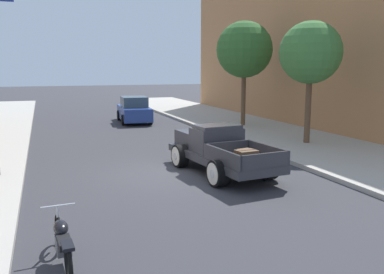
{
  "coord_description": "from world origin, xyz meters",
  "views": [
    {
      "loc": [
        -3.82,
        -12.69,
        3.47
      ],
      "look_at": [
        1.16,
        1.0,
        1.0
      ],
      "focal_mm": 38.44,
      "sensor_mm": 36.0,
      "label": 1
    }
  ],
  "objects_px": {
    "motorcycle_parked": "(63,241)",
    "car_background_blue": "(134,110)",
    "hotrod_truck_gunmetal": "(218,149)",
    "street_tree_second": "(244,50)",
    "street_tree_nearest": "(311,53)"
  },
  "relations": [
    {
      "from": "hotrod_truck_gunmetal",
      "to": "motorcycle_parked",
      "type": "height_order",
      "value": "hotrod_truck_gunmetal"
    },
    {
      "from": "street_tree_nearest",
      "to": "motorcycle_parked",
      "type": "bearing_deg",
      "value": -143.37
    },
    {
      "from": "hotrod_truck_gunmetal",
      "to": "street_tree_nearest",
      "type": "distance_m",
      "value": 7.09
    },
    {
      "from": "street_tree_nearest",
      "to": "street_tree_second",
      "type": "relative_size",
      "value": 0.9
    },
    {
      "from": "motorcycle_parked",
      "to": "street_tree_nearest",
      "type": "distance_m",
      "value": 13.98
    },
    {
      "from": "street_tree_nearest",
      "to": "street_tree_second",
      "type": "xyz_separation_m",
      "value": [
        -0.08,
        6.09,
        0.38
      ]
    },
    {
      "from": "hotrod_truck_gunmetal",
      "to": "motorcycle_parked",
      "type": "distance_m",
      "value": 7.41
    },
    {
      "from": "motorcycle_parked",
      "to": "street_tree_second",
      "type": "height_order",
      "value": "street_tree_second"
    },
    {
      "from": "hotrod_truck_gunmetal",
      "to": "car_background_blue",
      "type": "bearing_deg",
      "value": 89.95
    },
    {
      "from": "street_tree_second",
      "to": "street_tree_nearest",
      "type": "bearing_deg",
      "value": -89.23
    },
    {
      "from": "hotrod_truck_gunmetal",
      "to": "car_background_blue",
      "type": "distance_m",
      "value": 13.45
    },
    {
      "from": "hotrod_truck_gunmetal",
      "to": "street_tree_nearest",
      "type": "bearing_deg",
      "value": 27.04
    },
    {
      "from": "motorcycle_parked",
      "to": "car_background_blue",
      "type": "bearing_deg",
      "value": 74.22
    },
    {
      "from": "motorcycle_parked",
      "to": "car_background_blue",
      "type": "distance_m",
      "value": 19.39
    },
    {
      "from": "street_tree_second",
      "to": "car_background_blue",
      "type": "bearing_deg",
      "value": 140.53
    }
  ]
}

